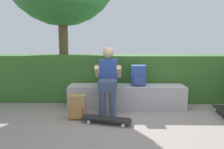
{
  "coord_description": "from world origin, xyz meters",
  "views": [
    {
      "loc": [
        -0.19,
        -3.78,
        1.27
      ],
      "look_at": [
        -0.29,
        0.46,
        0.63
      ],
      "focal_mm": 33.72,
      "sensor_mm": 36.0,
      "label": 1
    }
  ],
  "objects_px": {
    "person_skater": "(108,77)",
    "backpack_on_ground": "(77,107)",
    "bench_main": "(126,96)",
    "skateboard_near_person": "(107,119)",
    "backpack_on_bench": "(138,76)"
  },
  "relations": [
    {
      "from": "bench_main",
      "to": "backpack_on_bench",
      "type": "distance_m",
      "value": 0.47
    },
    {
      "from": "bench_main",
      "to": "person_skater",
      "type": "height_order",
      "value": "person_skater"
    },
    {
      "from": "person_skater",
      "to": "backpack_on_ground",
      "type": "relative_size",
      "value": 2.99
    },
    {
      "from": "backpack_on_bench",
      "to": "backpack_on_ground",
      "type": "height_order",
      "value": "backpack_on_bench"
    },
    {
      "from": "bench_main",
      "to": "skateboard_near_person",
      "type": "relative_size",
      "value": 2.76
    },
    {
      "from": "person_skater",
      "to": "backpack_on_ground",
      "type": "height_order",
      "value": "person_skater"
    },
    {
      "from": "person_skater",
      "to": "skateboard_near_person",
      "type": "xyz_separation_m",
      "value": [
        0.01,
        -0.66,
        -0.57
      ]
    },
    {
      "from": "person_skater",
      "to": "backpack_on_ground",
      "type": "xyz_separation_m",
      "value": [
        -0.51,
        -0.42,
        -0.45
      ]
    },
    {
      "from": "bench_main",
      "to": "backpack_on_ground",
      "type": "relative_size",
      "value": 5.68
    },
    {
      "from": "bench_main",
      "to": "skateboard_near_person",
      "type": "distance_m",
      "value": 0.95
    },
    {
      "from": "skateboard_near_person",
      "to": "bench_main",
      "type": "bearing_deg",
      "value": 68.22
    },
    {
      "from": "backpack_on_bench",
      "to": "backpack_on_ground",
      "type": "distance_m",
      "value": 1.33
    },
    {
      "from": "bench_main",
      "to": "skateboard_near_person",
      "type": "xyz_separation_m",
      "value": [
        -0.35,
        -0.87,
        -0.15
      ]
    },
    {
      "from": "skateboard_near_person",
      "to": "backpack_on_ground",
      "type": "bearing_deg",
      "value": 154.92
    },
    {
      "from": "backpack_on_bench",
      "to": "backpack_on_ground",
      "type": "bearing_deg",
      "value": -150.32
    }
  ]
}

